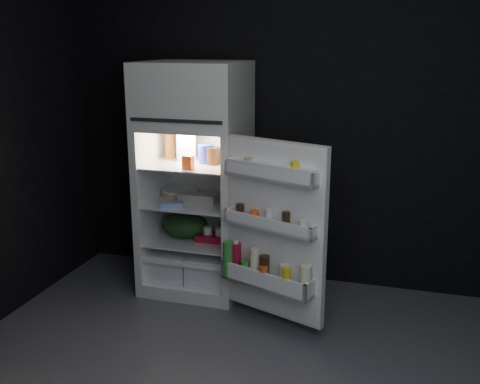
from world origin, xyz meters
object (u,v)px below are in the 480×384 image
(milk_jug, at_px, (186,144))
(yogurt_tray, at_px, (215,238))
(refrigerator, at_px, (196,170))
(egg_carton, at_px, (198,198))
(fridge_door, at_px, (272,234))

(milk_jug, xyz_separation_m, yogurt_tray, (0.28, -0.13, -0.69))
(refrigerator, height_order, yogurt_tray, refrigerator)
(milk_jug, bearing_deg, egg_carton, -69.02)
(fridge_door, xyz_separation_m, yogurt_tray, (-0.55, 0.42, -0.23))
(milk_jug, bearing_deg, refrigerator, -46.98)
(fridge_door, height_order, milk_jug, fridge_door)
(refrigerator, xyz_separation_m, egg_carton, (0.05, -0.10, -0.19))
(refrigerator, bearing_deg, egg_carton, -65.30)
(refrigerator, distance_m, yogurt_tray, 0.54)
(refrigerator, bearing_deg, yogurt_tray, -26.64)
(refrigerator, relative_size, yogurt_tray, 6.34)
(milk_jug, xyz_separation_m, egg_carton, (0.15, -0.14, -0.38))
(refrigerator, bearing_deg, milk_jug, 157.46)
(egg_carton, height_order, yogurt_tray, egg_carton)
(refrigerator, distance_m, fridge_door, 0.93)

